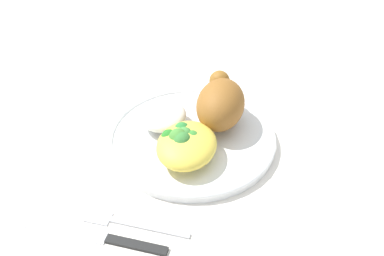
% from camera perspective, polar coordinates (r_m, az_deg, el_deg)
% --- Properties ---
extents(ground_plane, '(2.00, 2.00, 0.00)m').
position_cam_1_polar(ground_plane, '(0.63, 0.00, -1.93)').
color(ground_plane, white).
extents(plate, '(0.27, 0.27, 0.02)m').
position_cam_1_polar(plate, '(0.62, 0.00, -1.30)').
color(plate, white).
rests_on(plate, ground_plane).
extents(roasted_chicken, '(0.12, 0.08, 0.07)m').
position_cam_1_polar(roasted_chicken, '(0.62, 4.30, 3.79)').
color(roasted_chicken, brown).
rests_on(roasted_chicken, plate).
extents(rice_pile, '(0.08, 0.08, 0.03)m').
position_cam_1_polar(rice_pile, '(0.63, -4.35, 1.90)').
color(rice_pile, white).
rests_on(rice_pile, plate).
extents(mac_cheese_with_broccoli, '(0.11, 0.09, 0.05)m').
position_cam_1_polar(mac_cheese_with_broccoli, '(0.56, -0.95, -2.30)').
color(mac_cheese_with_broccoli, yellow).
rests_on(mac_cheese_with_broccoli, plate).
extents(fork, '(0.02, 0.14, 0.01)m').
position_cam_1_polar(fork, '(0.51, -9.26, -13.86)').
color(fork, '#B2B2B7').
rests_on(fork, ground_plane).
extents(knife, '(0.02, 0.19, 0.01)m').
position_cam_1_polar(knife, '(0.50, -12.61, -15.79)').
color(knife, black).
rests_on(knife, ground_plane).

